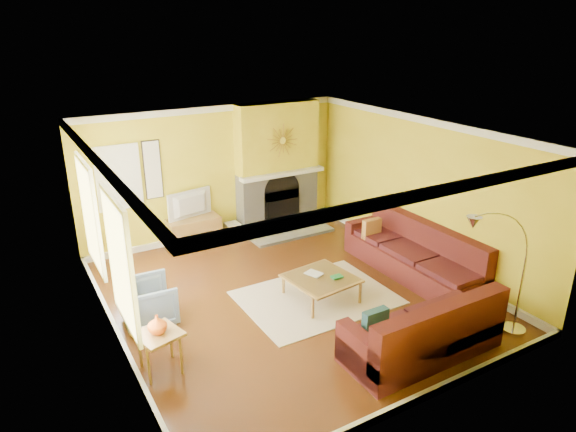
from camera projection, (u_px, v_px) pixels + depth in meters
floor at (289, 296)px, 8.46m from camera, size 5.50×6.00×0.02m
ceiling at (289, 132)px, 7.50m from camera, size 5.50×6.00×0.02m
wall_back at (214, 173)px, 10.41m from camera, size 5.50×0.02×2.70m
wall_front at (429, 306)px, 5.55m from camera, size 5.50×0.02×2.70m
wall_left at (106, 257)px, 6.68m from camera, size 0.02×6.00×2.70m
wall_right at (420, 191)px, 9.28m from camera, size 0.02×6.00×2.70m
baseboard at (289, 292)px, 8.44m from camera, size 5.50×6.00×0.12m
crown_molding at (289, 137)px, 7.52m from camera, size 5.50×6.00×0.12m
window_left_near at (89, 216)px, 7.70m from camera, size 0.06×1.22×1.72m
window_left_far at (119, 264)px, 6.16m from camera, size 0.06×1.22×1.72m
window_back at (118, 178)px, 9.41m from camera, size 0.82×0.06×1.22m
wall_art at (153, 170)px, 9.70m from camera, size 0.34×0.04×1.14m
fireplace at (277, 167)px, 10.88m from camera, size 1.80×0.40×2.70m
mantel at (283, 174)px, 10.72m from camera, size 1.92×0.22×0.08m
hearth at (290, 233)px, 10.90m from camera, size 1.80×0.70×0.06m
sunburst at (282, 141)px, 10.48m from camera, size 0.70×0.04×0.70m
rug at (317, 297)px, 8.38m from camera, size 2.40×1.80×0.02m
sectional_sofa at (381, 275)px, 8.18m from camera, size 3.10×3.70×0.90m
coffee_table at (321, 288)px, 8.30m from camera, size 1.10×1.10×0.39m
media_console at (194, 231)px, 10.30m from camera, size 1.03×0.47×0.57m
tv at (192, 205)px, 10.10m from camera, size 0.97×0.33×0.56m
subwoofer at (232, 229)px, 10.77m from camera, size 0.28×0.28×0.28m
armchair at (149, 302)px, 7.59m from camera, size 0.78×0.76×0.68m
side_table at (160, 352)px, 6.54m from camera, size 0.63×0.63×0.57m
vase at (157, 324)px, 6.40m from camera, size 0.31×0.31×0.26m
book at (310, 276)px, 8.23m from camera, size 0.28×0.33×0.03m
arc_lamp at (498, 279)px, 6.87m from camera, size 1.29×0.36×2.01m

